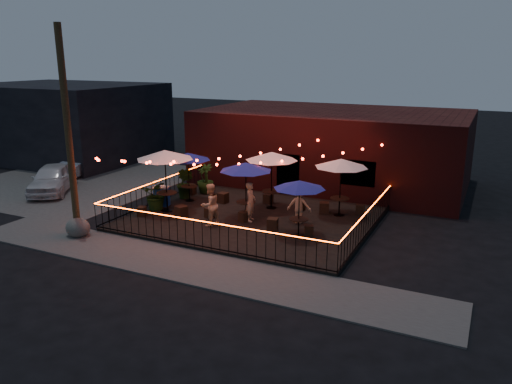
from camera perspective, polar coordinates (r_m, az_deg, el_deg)
ground at (r=19.81m, az=-3.04°, el=-4.93°), size 110.00×110.00×0.00m
patio at (r=21.46m, az=-0.46°, el=-3.08°), size 10.00×8.00×0.15m
sidewalk at (r=17.24m, az=-8.31°, el=-8.17°), size 18.00×2.50×0.05m
parking_lot at (r=29.99m, az=-19.68°, el=1.23°), size 11.00×12.00×0.02m
brick_building at (r=27.86m, az=8.74°, el=5.12°), size 14.00×8.00×4.00m
background_building at (r=37.25m, az=-21.14°, el=7.59°), size 12.00×9.00×5.00m
utility_pole at (r=20.07m, az=-20.66°, el=6.18°), size 0.26×0.26×8.00m
fence_front at (r=17.97m, az=-6.15°, el=-4.91°), size 10.00×0.04×1.04m
fence_left at (r=23.84m, az=-11.30°, el=-0.02°), size 0.04×8.00×1.04m
fence_right at (r=19.68m, az=12.72°, el=-3.39°), size 0.04×8.00×1.04m
festoon_lights at (r=21.02m, az=-3.31°, el=3.40°), size 10.02×8.72×1.32m
cafe_table_0 at (r=22.03m, az=-10.38°, el=4.12°), size 3.18×3.18×2.76m
cafe_table_1 at (r=23.55m, az=-7.77°, el=3.98°), size 2.68×2.68×2.33m
cafe_table_2 at (r=20.66m, az=-1.17°, el=2.82°), size 2.28×2.28×2.44m
cafe_table_3 at (r=22.15m, az=1.80°, el=4.03°), size 2.93×2.93×2.59m
cafe_table_4 at (r=18.77m, az=4.99°, el=0.76°), size 2.35×2.35×2.19m
cafe_table_5 at (r=21.41m, az=9.72°, el=3.20°), size 2.43×2.43×2.50m
bistro_chair_0 at (r=22.11m, az=-12.92°, el=-2.17°), size 0.43×0.43×0.41m
bistro_chair_1 at (r=21.56m, az=-8.54°, el=-2.25°), size 0.55×0.55×0.51m
bistro_chair_2 at (r=25.10m, az=-7.48°, el=0.30°), size 0.45×0.45×0.51m
bistro_chair_3 at (r=23.50m, az=-3.79°, el=-0.66°), size 0.47×0.47×0.48m
bistro_chair_4 at (r=21.38m, az=-5.27°, el=-2.38°), size 0.48×0.48×0.44m
bistro_chair_5 at (r=20.83m, az=-1.39°, el=-2.84°), size 0.46×0.46×0.42m
bistro_chair_6 at (r=23.38m, az=1.40°, el=-0.77°), size 0.42×0.42×0.45m
bistro_chair_7 at (r=22.43m, az=5.15°, el=-1.58°), size 0.34×0.34×0.40m
bistro_chair_8 at (r=19.83m, az=1.91°, el=-3.70°), size 0.49×0.49×0.48m
bistro_chair_9 at (r=19.34m, az=6.06°, el=-4.38°), size 0.45×0.45×0.41m
bistro_chair_10 at (r=22.10m, az=7.79°, el=-1.81°), size 0.53×0.53×0.49m
bistro_chair_11 at (r=22.26m, az=11.81°, el=-1.97°), size 0.39×0.39×0.41m
patron_a at (r=20.72m, az=-0.62°, el=-1.14°), size 0.54×0.69×1.66m
patron_b at (r=20.24m, az=-5.28°, el=-1.47°), size 0.92×1.03×1.75m
patron_c at (r=20.56m, az=4.95°, el=-1.47°), size 1.08×0.73×1.56m
potted_shrub_a at (r=22.75m, az=-11.28°, el=-0.30°), size 1.50×1.40×1.38m
potted_shrub_b at (r=24.30m, az=-8.11°, el=1.03°), size 0.89×0.74×1.53m
potted_shrub_c at (r=25.15m, az=-5.82°, el=1.52°), size 1.02×1.02×1.47m
cooler at (r=23.34m, az=-10.72°, el=-0.45°), size 0.81×0.68×0.91m
boulder at (r=20.68m, az=-19.69°, el=-3.87°), size 1.06×0.95×0.74m
car_white at (r=27.78m, az=-22.25°, el=1.43°), size 3.71×4.53×1.45m
car_silver at (r=31.85m, az=-18.38°, el=3.38°), size 1.53×4.21×1.38m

